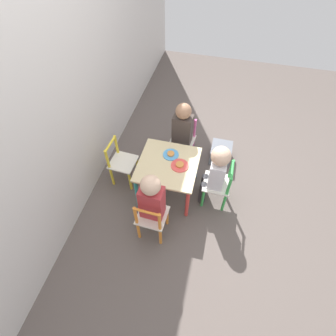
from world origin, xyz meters
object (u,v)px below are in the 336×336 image
at_px(child_right, 182,130).
at_px(plate_front, 180,165).
at_px(chair_yellow, 121,163).
at_px(storage_bin, 221,153).
at_px(kids_table, 168,168).
at_px(child_front, 216,171).
at_px(chair_green, 219,185).
at_px(chair_pink, 183,141).
at_px(plate_right, 171,154).
at_px(chair_orange, 152,219).
at_px(child_left, 153,200).

height_order(child_right, plate_front, child_right).
bearing_deg(chair_yellow, child_right, -49.04).
distance_m(plate_front, storage_bin, 0.79).
xyz_separation_m(plate_front, storage_bin, (0.60, -0.38, -0.36)).
relative_size(kids_table, child_front, 0.74).
height_order(chair_yellow, storage_bin, chair_yellow).
xyz_separation_m(chair_green, storage_bin, (0.59, 0.03, -0.17)).
xyz_separation_m(chair_pink, plate_right, (-0.40, 0.04, 0.19)).
bearing_deg(child_front, chair_pink, -141.39).
bearing_deg(plate_front, chair_orange, 164.97).
bearing_deg(chair_yellow, plate_front, -89.30).
bearing_deg(child_right, storage_bin, 22.31).
relative_size(chair_green, child_left, 0.66).
xyz_separation_m(child_right, plate_front, (-0.45, -0.08, -0.03)).
height_order(kids_table, plate_front, plate_front).
distance_m(chair_pink, chair_yellow, 0.74).
relative_size(chair_orange, storage_bin, 2.10).
distance_m(chair_yellow, child_right, 0.73).
distance_m(child_right, storage_bin, 0.61).
bearing_deg(child_left, chair_green, -137.00).
xyz_separation_m(plate_right, storage_bin, (0.48, -0.49, -0.36)).
height_order(child_front, child_right, child_right).
xyz_separation_m(chair_pink, child_front, (-0.51, -0.41, 0.21)).
height_order(chair_orange, plate_front, chair_orange).
bearing_deg(plate_front, child_right, 9.44).
bearing_deg(chair_yellow, plate_right, -77.25).
bearing_deg(chair_pink, chair_orange, -88.79).
height_order(kids_table, chair_pink, chair_pink).
relative_size(kids_table, chair_orange, 1.06).
relative_size(kids_table, plate_right, 3.69).
xyz_separation_m(chair_green, child_right, (0.45, 0.48, 0.21)).
xyz_separation_m(kids_table, chair_pink, (0.51, -0.04, -0.11)).
bearing_deg(chair_yellow, chair_pink, -45.58).
xyz_separation_m(child_front, storage_bin, (0.59, -0.03, -0.38)).
distance_m(chair_green, child_right, 0.69).
height_order(chair_pink, chair_orange, same).
height_order(chair_green, storage_bin, chair_green).
distance_m(chair_orange, child_left, 0.23).
bearing_deg(storage_bin, child_left, 154.06).
xyz_separation_m(child_front, child_left, (-0.46, 0.48, 0.01)).
height_order(chair_green, child_left, child_left).
height_order(plate_right, storage_bin, plate_right).
bearing_deg(kids_table, chair_pink, -4.99).
relative_size(chair_green, plate_front, 3.20).
height_order(chair_pink, plate_right, chair_pink).
xyz_separation_m(child_right, storage_bin, (0.14, -0.45, -0.38)).
xyz_separation_m(kids_table, chair_yellow, (0.03, 0.51, -0.11)).
height_order(child_left, storage_bin, child_left).
xyz_separation_m(chair_green, child_front, (-0.00, 0.06, 0.21)).
distance_m(chair_green, child_front, 0.22).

